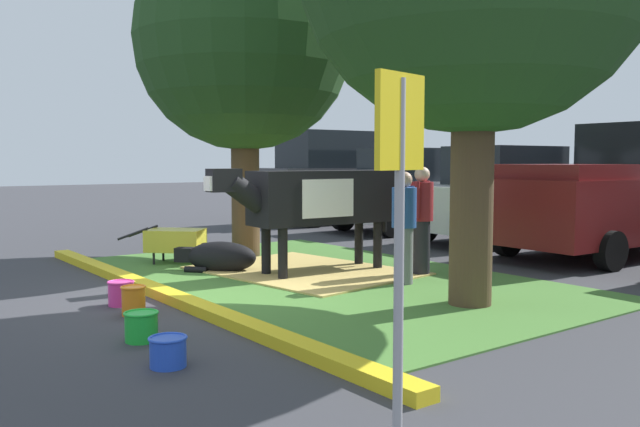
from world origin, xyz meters
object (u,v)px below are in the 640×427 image
at_px(wheelbarrow, 177,241).
at_px(bucket_orange, 134,300).
at_px(bucket_pink, 121,293).
at_px(cow_holstein, 317,198).
at_px(person_visitor_near, 422,218).
at_px(calf_lying, 219,257).
at_px(person_handler, 404,225).
at_px(bucket_green, 141,326).
at_px(suv_dark_grey, 339,177).
at_px(hatchback_white, 504,195).
at_px(pickup_truck_maroon, 619,194).
at_px(bucket_blue, 168,351).
at_px(shade_tree_left, 244,42).
at_px(parking_sign, 400,187).
at_px(sedan_red, 411,191).

relative_size(wheelbarrow, bucket_orange, 4.11).
distance_m(bucket_pink, bucket_orange, 0.58).
relative_size(cow_holstein, person_visitor_near, 1.92).
height_order(person_visitor_near, bucket_orange, person_visitor_near).
bearing_deg(calf_lying, person_handler, 32.42).
distance_m(person_visitor_near, bucket_green, 4.84).
distance_m(cow_holstein, suv_dark_grey, 8.56).
bearing_deg(bucket_pink, hatchback_white, 97.77).
distance_m(wheelbarrow, pickup_truck_maroon, 7.98).
bearing_deg(bucket_blue, person_visitor_near, 110.37).
xyz_separation_m(person_handler, person_visitor_near, (-0.34, 0.70, 0.04)).
relative_size(calf_lying, person_handler, 0.75).
height_order(calf_lying, bucket_pink, calf_lying).
bearing_deg(calf_lying, shade_tree_left, 135.59).
height_order(cow_holstein, bucket_blue, cow_holstein).
bearing_deg(parking_sign, pickup_truck_maroon, 111.65).
distance_m(person_handler, bucket_pink, 3.82).
bearing_deg(bucket_orange, hatchback_white, 101.37).
relative_size(shade_tree_left, person_visitor_near, 3.51).
relative_size(calf_lying, person_visitor_near, 0.73).
xyz_separation_m(cow_holstein, pickup_truck_maroon, (1.62, 5.69, -0.04)).
xyz_separation_m(bucket_orange, suv_dark_grey, (-7.39, 8.83, 1.10)).
height_order(bucket_orange, hatchback_white, hatchback_white).
relative_size(bucket_orange, sedan_red, 0.07).
distance_m(person_handler, bucket_blue, 4.43).
height_order(bucket_blue, sedan_red, sedan_red).
bearing_deg(pickup_truck_maroon, cow_holstein, -105.88).
height_order(wheelbarrow, suv_dark_grey, suv_dark_grey).
height_order(bucket_orange, sedan_red, sedan_red).
bearing_deg(bucket_blue, person_handler, 109.32).
relative_size(shade_tree_left, sedan_red, 1.29).
bearing_deg(bucket_green, parking_sign, 5.87).
distance_m(parking_sign, hatchback_white, 10.71).
height_order(person_visitor_near, bucket_blue, person_visitor_near).
height_order(calf_lying, person_visitor_near, person_visitor_near).
bearing_deg(parking_sign, cow_holstein, 147.80).
distance_m(parking_sign, sedan_red, 12.50).
xyz_separation_m(bucket_blue, pickup_truck_maroon, (-1.26, 9.39, 0.98)).
bearing_deg(cow_holstein, bucket_green, -60.99).
bearing_deg(person_visitor_near, bucket_orange, -92.17).
bearing_deg(shade_tree_left, suv_dark_grey, 127.48).
relative_size(bucket_blue, hatchback_white, 0.07).
distance_m(cow_holstein, wheelbarrow, 2.65).
distance_m(bucket_pink, hatchback_white, 8.88).
relative_size(cow_holstein, wheelbarrow, 2.31).
distance_m(shade_tree_left, bucket_green, 6.66).
height_order(person_visitor_near, parking_sign, parking_sign).
xyz_separation_m(parking_sign, hatchback_white, (-6.02, 8.83, -0.59)).
xyz_separation_m(shade_tree_left, wheelbarrow, (0.05, -1.35, -3.41)).
bearing_deg(bucket_pink, bucket_blue, -11.74).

